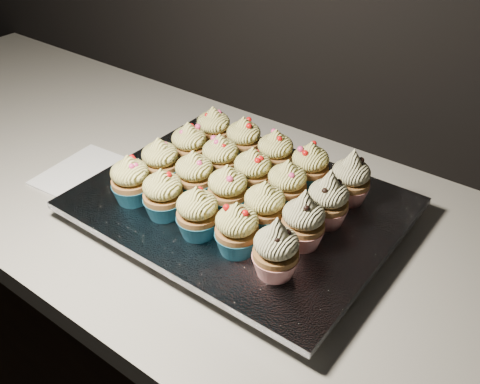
# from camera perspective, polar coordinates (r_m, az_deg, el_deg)

# --- Properties ---
(worktop) EXTENTS (2.44, 0.64, 0.04)m
(worktop) POSITION_cam_1_polar(r_m,az_deg,el_deg) (0.85, 7.40, -6.44)
(worktop) COLOR beige
(worktop) RESTS_ON cabinet
(napkin) EXTENTS (0.17, 0.17, 0.00)m
(napkin) POSITION_cam_1_polar(r_m,az_deg,el_deg) (1.01, -15.61, 1.68)
(napkin) COLOR white
(napkin) RESTS_ON worktop
(baking_tray) EXTENTS (0.45, 0.34, 0.02)m
(baking_tray) POSITION_cam_1_polar(r_m,az_deg,el_deg) (0.87, -0.00, -2.10)
(baking_tray) COLOR black
(baking_tray) RESTS_ON worktop
(foil_lining) EXTENTS (0.49, 0.38, 0.01)m
(foil_lining) POSITION_cam_1_polar(r_m,az_deg,el_deg) (0.86, -0.00, -1.20)
(foil_lining) COLOR silver
(foil_lining) RESTS_ON baking_tray
(cupcake_0) EXTENTS (0.06, 0.06, 0.08)m
(cupcake_0) POSITION_cam_1_polar(r_m,az_deg,el_deg) (0.85, -11.58, 1.22)
(cupcake_0) COLOR #1C6684
(cupcake_0) RESTS_ON foil_lining
(cupcake_1) EXTENTS (0.06, 0.06, 0.08)m
(cupcake_1) POSITION_cam_1_polar(r_m,az_deg,el_deg) (0.81, -8.20, -0.27)
(cupcake_1) COLOR #1C6684
(cupcake_1) RESTS_ON foil_lining
(cupcake_2) EXTENTS (0.06, 0.06, 0.08)m
(cupcake_2) POSITION_cam_1_polar(r_m,az_deg,el_deg) (0.77, -4.55, -2.27)
(cupcake_2) COLOR #1C6684
(cupcake_2) RESTS_ON foil_lining
(cupcake_3) EXTENTS (0.06, 0.06, 0.08)m
(cupcake_3) POSITION_cam_1_polar(r_m,az_deg,el_deg) (0.74, -0.32, -4.01)
(cupcake_3) COLOR #1C6684
(cupcake_3) RESTS_ON foil_lining
(cupcake_4) EXTENTS (0.06, 0.06, 0.10)m
(cupcake_4) POSITION_cam_1_polar(r_m,az_deg,el_deg) (0.70, 3.85, -6.21)
(cupcake_4) COLOR red
(cupcake_4) RESTS_ON foil_lining
(cupcake_5) EXTENTS (0.06, 0.06, 0.08)m
(cupcake_5) POSITION_cam_1_polar(r_m,az_deg,el_deg) (0.89, -8.48, 3.16)
(cupcake_5) COLOR #1C6684
(cupcake_5) RESTS_ON foil_lining
(cupcake_6) EXTENTS (0.06, 0.06, 0.08)m
(cupcake_6) POSITION_cam_1_polar(r_m,az_deg,el_deg) (0.85, -4.88, 1.75)
(cupcake_6) COLOR #1C6684
(cupcake_6) RESTS_ON foil_lining
(cupcake_7) EXTENTS (0.06, 0.06, 0.08)m
(cupcake_7) POSITION_cam_1_polar(r_m,az_deg,el_deg) (0.81, -1.32, 0.17)
(cupcake_7) COLOR #1C6684
(cupcake_7) RESTS_ON foil_lining
(cupcake_8) EXTENTS (0.06, 0.06, 0.08)m
(cupcake_8) POSITION_cam_1_polar(r_m,az_deg,el_deg) (0.78, 2.64, -1.64)
(cupcake_8) COLOR #1C6684
(cupcake_8) RESTS_ON foil_lining
(cupcake_9) EXTENTS (0.06, 0.06, 0.10)m
(cupcake_9) POSITION_cam_1_polar(r_m,az_deg,el_deg) (0.75, 6.75, -3.13)
(cupcake_9) COLOR red
(cupcake_9) RESTS_ON foil_lining
(cupcake_10) EXTENTS (0.06, 0.06, 0.08)m
(cupcake_10) POSITION_cam_1_polar(r_m,az_deg,el_deg) (0.93, -5.43, 4.90)
(cupcake_10) COLOR #1C6684
(cupcake_10) RESTS_ON foil_lining
(cupcake_11) EXTENTS (0.06, 0.06, 0.08)m
(cupcake_11) POSITION_cam_1_polar(r_m,az_deg,el_deg) (0.89, -2.11, 3.59)
(cupcake_11) COLOR #1C6684
(cupcake_11) RESTS_ON foil_lining
(cupcake_12) EXTENTS (0.06, 0.06, 0.08)m
(cupcake_12) POSITION_cam_1_polar(r_m,az_deg,el_deg) (0.85, 1.34, 2.12)
(cupcake_12) COLOR #1C6684
(cupcake_12) RESTS_ON foil_lining
(cupcake_13) EXTENTS (0.06, 0.06, 0.08)m
(cupcake_13) POSITION_cam_1_polar(r_m,az_deg,el_deg) (0.83, 5.03, 0.71)
(cupcake_13) COLOR #1C6684
(cupcake_13) RESTS_ON foil_lining
(cupcake_14) EXTENTS (0.06, 0.06, 0.10)m
(cupcake_14) POSITION_cam_1_polar(r_m,az_deg,el_deg) (0.80, 9.35, -0.90)
(cupcake_14) COLOR red
(cupcake_14) RESTS_ON foil_lining
(cupcake_15) EXTENTS (0.06, 0.06, 0.08)m
(cupcake_15) POSITION_cam_1_polar(r_m,az_deg,el_deg) (0.98, -2.83, 6.66)
(cupcake_15) COLOR #1C6684
(cupcake_15) RESTS_ON foil_lining
(cupcake_16) EXTENTS (0.06, 0.06, 0.08)m
(cupcake_16) POSITION_cam_1_polar(r_m,az_deg,el_deg) (0.94, 0.38, 5.53)
(cupcake_16) COLOR #1C6684
(cupcake_16) RESTS_ON foil_lining
(cupcake_17) EXTENTS (0.06, 0.06, 0.08)m
(cupcake_17) POSITION_cam_1_polar(r_m,az_deg,el_deg) (0.90, 3.78, 4.10)
(cupcake_17) COLOR #1C6684
(cupcake_17) RESTS_ON foil_lining
(cupcake_18) EXTENTS (0.06, 0.06, 0.08)m
(cupcake_18) POSITION_cam_1_polar(r_m,az_deg,el_deg) (0.88, 7.46, 2.70)
(cupcake_18) COLOR #1C6684
(cupcake_18) RESTS_ON foil_lining
(cupcake_19) EXTENTS (0.06, 0.06, 0.10)m
(cupcake_19) POSITION_cam_1_polar(r_m,az_deg,el_deg) (0.85, 11.69, 1.36)
(cupcake_19) COLOR red
(cupcake_19) RESTS_ON foil_lining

